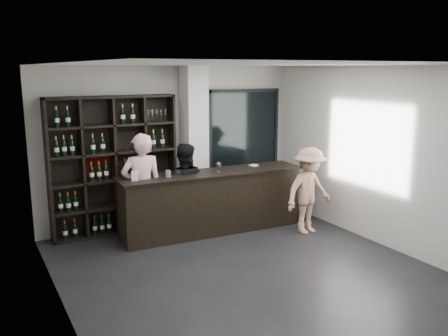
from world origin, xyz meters
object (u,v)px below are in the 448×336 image
wine_shelf (114,166)px  taster_pink (142,189)px  tasting_counter (213,202)px  customer (309,191)px  taster_black (184,189)px

wine_shelf → taster_pink: bearing=-70.7°
tasting_counter → customer: bearing=-27.4°
taster_pink → tasting_counter: bearing=-175.8°
wine_shelf → taster_black: bearing=-29.4°
wine_shelf → tasting_counter: 1.83m
taster_black → wine_shelf: bearing=-5.2°
customer → taster_pink: bearing=153.7°
wine_shelf → taster_pink: (0.25, -0.72, -0.28)m
customer → wine_shelf: bearing=143.6°
taster_black → taster_pink: bearing=33.0°
taster_pink → customer: size_ratio=1.20×
wine_shelf → taster_pink: wine_shelf is taller
tasting_counter → taster_pink: taster_pink is taller
taster_pink → taster_black: bearing=-162.4°
taster_black → customer: bearing=174.9°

